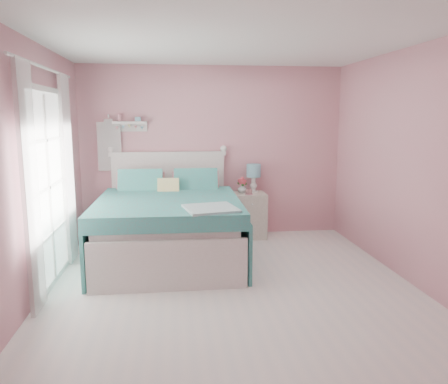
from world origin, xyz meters
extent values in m
plane|color=white|center=(0.00, 0.00, 0.00)|extent=(4.50, 4.50, 0.00)
plane|color=#CF8392|center=(0.00, 2.25, 1.30)|extent=(4.00, 0.00, 4.00)
plane|color=#CF8392|center=(0.00, -2.25, 1.30)|extent=(4.00, 0.00, 4.00)
plane|color=#CF8392|center=(-2.00, 0.00, 1.30)|extent=(0.00, 4.50, 4.50)
plane|color=#CF8392|center=(2.00, 0.00, 1.30)|extent=(0.00, 4.50, 4.50)
plane|color=white|center=(0.00, 0.00, 2.60)|extent=(4.50, 4.50, 0.00)
cube|color=silver|center=(-0.69, 1.09, 0.24)|extent=(1.69, 2.21, 0.48)
cube|color=silver|center=(-0.69, 1.09, 0.56)|extent=(1.63, 2.15, 0.16)
cube|color=silver|center=(-0.69, 2.19, 0.63)|extent=(1.69, 0.07, 1.25)
cube|color=silver|center=(-0.69, 2.19, 1.28)|extent=(1.75, 0.09, 0.06)
cube|color=silver|center=(-0.69, -0.01, 0.28)|extent=(1.69, 0.06, 0.56)
cube|color=teal|center=(-0.69, 0.94, 0.73)|extent=(1.81, 1.95, 0.18)
cube|color=#D0868D|center=(-1.08, 1.87, 0.84)|extent=(0.68, 0.29, 0.43)
cube|color=#D0868D|center=(-0.30, 1.87, 0.84)|extent=(0.68, 0.29, 0.43)
cube|color=#CCBC59|center=(-0.69, 1.59, 0.84)|extent=(0.30, 0.22, 0.31)
cube|color=silver|center=(0.54, 2.00, 0.34)|extent=(0.48, 0.45, 0.69)
cube|color=silver|center=(0.54, 1.79, 0.56)|extent=(0.42, 0.02, 0.16)
sphere|color=white|center=(0.54, 1.76, 0.56)|extent=(0.03, 0.03, 0.03)
cylinder|color=white|center=(0.61, 2.06, 0.70)|extent=(0.14, 0.14, 0.02)
cylinder|color=white|center=(0.61, 2.06, 0.82)|extent=(0.07, 0.07, 0.24)
cylinder|color=#72ADBF|center=(0.61, 2.06, 1.02)|extent=(0.22, 0.22, 0.20)
imported|color=silver|center=(0.42, 2.01, 0.76)|extent=(0.14, 0.14, 0.14)
imported|color=tan|center=(0.50, 1.88, 0.73)|extent=(0.13, 0.13, 0.08)
sphere|color=#DC4B5A|center=(0.42, 2.01, 0.91)|extent=(0.06, 0.06, 0.06)
sphere|color=#DC4B5A|center=(0.46, 2.03, 0.87)|extent=(0.06, 0.06, 0.06)
sphere|color=#DC4B5A|center=(0.38, 2.02, 0.88)|extent=(0.06, 0.06, 0.06)
sphere|color=#DC4B5A|center=(0.44, 1.98, 0.85)|extent=(0.06, 0.06, 0.06)
sphere|color=#DC4B5A|center=(0.39, 1.99, 0.86)|extent=(0.06, 0.06, 0.06)
cube|color=silver|center=(-1.24, 2.17, 1.75)|extent=(0.50, 0.14, 0.04)
cube|color=silver|center=(-1.24, 2.23, 1.68)|extent=(0.50, 0.03, 0.12)
cylinder|color=#D18C99|center=(-1.39, 2.17, 1.82)|extent=(0.06, 0.06, 0.10)
cube|color=#72ADBF|center=(-1.12, 2.17, 1.80)|extent=(0.08, 0.06, 0.07)
cube|color=white|center=(-1.55, 2.18, 1.40)|extent=(0.34, 0.03, 0.72)
cube|color=silver|center=(-1.97, 0.40, 2.13)|extent=(0.04, 1.32, 0.06)
cube|color=silver|center=(-1.97, 0.40, 0.03)|extent=(0.04, 1.32, 0.06)
cube|color=silver|center=(-1.97, -0.23, 1.05)|extent=(0.04, 0.06, 2.10)
cube|color=silver|center=(-1.97, 1.03, 1.05)|extent=(0.04, 0.06, 2.10)
cube|color=white|center=(-1.97, 0.40, 1.08)|extent=(0.02, 1.20, 2.04)
cube|color=white|center=(-1.92, -0.34, 1.18)|extent=(0.04, 0.40, 2.32)
cube|color=white|center=(-1.92, 1.14, 1.18)|extent=(0.04, 0.40, 2.32)
camera|label=1|loc=(-0.62, -4.46, 1.84)|focal=35.00mm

